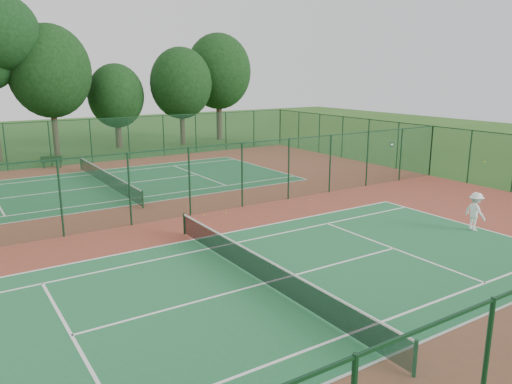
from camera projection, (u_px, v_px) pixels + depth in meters
ground at (162, 220)px, 24.45m from camera, size 120.00×120.00×0.00m
red_pad at (162, 220)px, 24.45m from camera, size 40.00×36.00×0.01m
court_near at (264, 283)px, 17.11m from camera, size 23.77×10.97×0.01m
court_far at (107, 186)px, 31.79m from camera, size 23.77×10.97×0.01m
fence_north at (71, 142)px, 38.72m from camera, size 40.00×0.09×3.50m
fence_east at (431, 151)px, 34.62m from camera, size 0.09×36.00×3.50m
fence_divider at (161, 185)px, 24.04m from camera, size 40.00×0.09×3.50m
tennis_net_near at (264, 269)px, 16.98m from camera, size 0.10×12.90×0.97m
tennis_net_far at (107, 178)px, 31.67m from camera, size 0.10×12.90×0.97m
player_near at (475, 211)px, 22.69m from camera, size 0.87×1.25×1.76m
bench at (52, 162)px, 37.66m from camera, size 1.55×0.86×0.92m
stray_ball_a at (226, 213)px, 25.49m from camera, size 0.07×0.07×0.07m
stray_ball_b at (310, 200)px, 28.11m from camera, size 0.07×0.07×0.07m
stray_ball_c at (204, 215)px, 25.16m from camera, size 0.07×0.07×0.07m
evergreen_row at (62, 153)px, 44.50m from camera, size 39.00×5.00×12.00m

